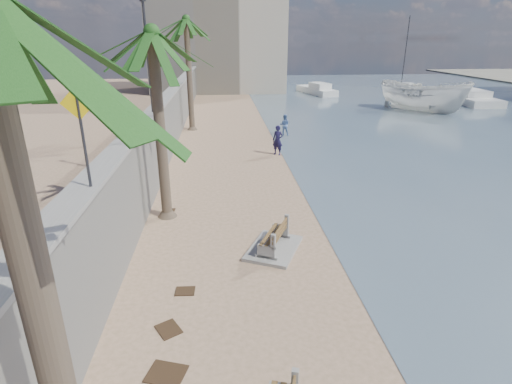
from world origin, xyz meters
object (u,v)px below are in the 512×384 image
person_a (278,138)px  boat_cruiser (423,95)px  bench_far (274,239)px  palm_mid (152,35)px  palm_back (186,21)px  person_b (284,124)px  yacht_near (461,97)px  yacht_far (316,91)px  sailboat_west (401,87)px

person_a → boat_cruiser: boat_cruiser is taller
bench_far → palm_mid: palm_mid is taller
person_a → boat_cruiser: bearing=74.0°
person_a → palm_back: bearing=158.6°
palm_mid → boat_cruiser: (22.75, 23.98, -5.41)m
palm_mid → boat_cruiser: palm_mid is taller
bench_far → person_b: person_b is taller
bench_far → palm_mid: bearing=141.7°
palm_back → person_a: size_ratio=4.26×
palm_back → person_a: (5.89, -8.05, -7.09)m
bench_far → boat_cruiser: boat_cruiser is taller
person_b → yacht_near: bearing=-134.1°
person_a → yacht_far: bearing=104.9°
boat_cruiser → yacht_near: size_ratio=0.33×
palm_mid → yacht_near: (31.17, 30.87, -6.73)m
palm_mid → person_a: size_ratio=3.73×
yacht_near → sailboat_west: (-2.17, 12.08, -0.03)m
bench_far → person_a: bearing=81.5°
person_b → yacht_far: size_ratio=0.22×
palm_back → sailboat_west: sailboat_west is taller
person_b → boat_cruiser: bearing=-137.0°
palm_back → bench_far: bearing=-78.6°
palm_mid → yacht_far: size_ratio=1.00×
yacht_far → person_b: bearing=147.5°
palm_back → person_b: palm_back is taller
person_a → yacht_near: bearing=73.3°
person_b → boat_cruiser: size_ratio=0.43×
yacht_near → palm_mid: bearing=138.9°
palm_back → yacht_far: 27.53m
boat_cruiser → yacht_far: boat_cruiser is taller
bench_far → person_b: bearing=80.0°
palm_back → boat_cruiser: size_ratio=2.23×
bench_far → palm_back: (-4.07, 20.27, 7.76)m
yacht_far → person_a: bearing=148.5°
yacht_far → sailboat_west: bearing=-86.3°
person_a → boat_cruiser: size_ratio=0.52×
sailboat_west → yacht_far: bearing=-162.4°
bench_far → sailboat_west: size_ratio=0.27×
palm_mid → yacht_far: 42.04m
person_a → person_b: 5.60m
palm_mid → person_b: 17.28m
bench_far → palm_back: palm_back is taller
bench_far → yacht_near: 43.55m
person_b → boat_cruiser: boat_cruiser is taller
person_a → sailboat_west: size_ratio=0.22×
yacht_near → yacht_far: same height
person_a → yacht_far: person_a is taller
person_a → palm_mid: bearing=-90.8°
bench_far → palm_back: 22.08m
palm_back → yacht_near: bearing=23.9°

